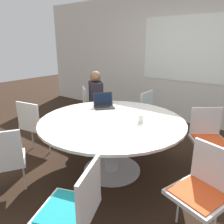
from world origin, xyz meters
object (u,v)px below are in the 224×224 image
Objects in this scene: chair_1 at (36,123)px; chair_4 at (203,186)px; chair_3 at (74,205)px; coffee_cup at (141,118)px; chair_2 at (3,158)px; chair_0 at (91,105)px; chair_5 at (208,134)px; person_0 at (97,98)px; laptop at (104,104)px; chair_6 at (153,112)px.

chair_4 is at bearing -11.15° from chair_1.
coffee_cup is (-0.18, 1.32, 0.29)m from chair_3.
chair_2 is at bearing 66.81° from chair_3.
chair_0 is 1.84m from coffee_cup.
person_0 is at bearing -38.61° from chair_5.
person_0 reaches higher than chair_1.
chair_5 is 0.71× the size of person_0.
laptop is (0.59, -0.52, 0.10)m from person_0.
chair_6 is at bearing 18.56° from chair_2.
coffee_cup is at bearing -9.28° from chair_4.
chair_4 is (0.72, 0.84, 0.00)m from chair_3.
laptop is (-1.69, 0.72, 0.30)m from chair_4.
chair_5 is at bearing 38.82° from person_0.
laptop is (0.82, -0.61, 0.30)m from chair_0.
chair_3 is 2.24× the size of laptop.
coffee_cup is (-0.65, -0.71, 0.29)m from chair_5.
chair_3 is (1.79, -2.17, 0.00)m from chair_0.
laptop is at bearing -1.08° from person_0.
chair_4 is (2.52, -0.07, 0.00)m from chair_1.
laptop is 0.82m from coffee_cup.
chair_6 is at bearing 18.59° from laptop.
chair_0 is 1.07m from laptop.
chair_6 is 0.71× the size of person_0.
chair_3 is 2.60m from person_0.
chair_4 is at bearing 12.44° from chair_0.
chair_2 and chair_5 have the same top height.
chair_3 is at bearing 40.00° from chair_5.
chair_3 is (1.15, -0.04, 0.00)m from chair_2.
chair_0 is 1.00× the size of chair_2.
chair_1 and chair_2 have the same top height.
coffee_cup is at bearing 10.36° from chair_5.
chair_0 is 1.00× the size of chair_6.
laptop is at bearing 10.72° from chair_3.
chair_0 reaches higher than coffee_cup.
chair_5 is 1.00× the size of chair_6.
chair_2 is 1.00× the size of chair_3.
chair_3 is 8.62× the size of coffee_cup.
person_0 is at bearing -10.01° from chair_4.
coffee_cup is at bearing 11.33° from person_0.
chair_4 is 8.62× the size of coffee_cup.
chair_2 is at bearing -32.75° from chair_0.
chair_2 is 2.09m from person_0.
coffee_cup is at bearing -66.76° from laptop.
chair_2 is (0.64, -2.13, 0.00)m from chair_0.
chair_1 is at bearing -37.11° from chair_6.
chair_2 is 1.62m from coffee_cup.
chair_6 is at bearing 55.11° from chair_0.
chair_0 is at bearing 18.44° from chair_3.
chair_5 is 2.03m from person_0.
chair_0 is 0.32m from person_0.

